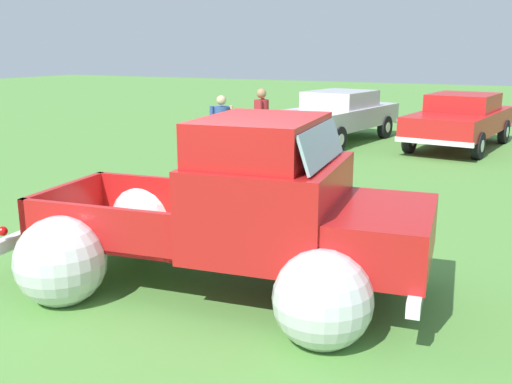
{
  "coord_description": "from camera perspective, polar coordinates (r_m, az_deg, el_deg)",
  "views": [
    {
      "loc": [
        3.18,
        -5.34,
        2.61
      ],
      "look_at": [
        0.0,
        1.05,
        0.85
      ],
      "focal_mm": 41.11,
      "sensor_mm": 36.0,
      "label": 1
    }
  ],
  "objects": [
    {
      "name": "spectator_0",
      "position": [
        12.92,
        -3.35,
        6.29
      ],
      "size": [
        0.48,
        0.48,
        1.62
      ],
      "rotation": [
        0.0,
        0.0,
        2.35
      ],
      "color": "gray",
      "rests_on": "ground"
    },
    {
      "name": "ground_plane",
      "position": [
        6.74,
        -4.03,
        -8.98
      ],
      "size": [
        80.0,
        80.0,
        0.0
      ],
      "primitive_type": "plane",
      "color": "#548C3D"
    },
    {
      "name": "vintage_pickup_truck",
      "position": [
        6.35,
        -0.93,
        -3.15
      ],
      "size": [
        4.81,
        3.19,
        1.96
      ],
      "rotation": [
        0.0,
        0.0,
        0.12
      ],
      "color": "black",
      "rests_on": "ground"
    },
    {
      "name": "spectator_1",
      "position": [
        13.56,
        0.53,
        6.94
      ],
      "size": [
        0.43,
        0.53,
        1.72
      ],
      "rotation": [
        0.0,
        0.0,
        0.31
      ],
      "color": "navy",
      "rests_on": "ground"
    },
    {
      "name": "show_car_1",
      "position": [
        16.63,
        19.29,
        6.77
      ],
      "size": [
        2.43,
        4.76,
        1.43
      ],
      "rotation": [
        0.0,
        0.0,
        -1.7
      ],
      "color": "black",
      "rests_on": "ground"
    },
    {
      "name": "show_car_0",
      "position": [
        16.89,
        7.93,
        7.51
      ],
      "size": [
        2.58,
        4.85,
        1.43
      ],
      "rotation": [
        0.0,
        0.0,
        -1.74
      ],
      "color": "black",
      "rests_on": "ground"
    }
  ]
}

